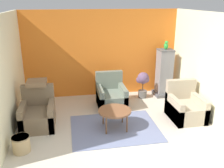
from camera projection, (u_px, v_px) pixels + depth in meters
ground_plane at (128, 157)px, 4.55m from camera, size 20.00×20.00×0.00m
wall_back_accent at (102, 54)px, 7.19m from camera, size 4.52×0.06×2.47m
wall_left at (9, 74)px, 5.27m from camera, size 0.06×3.23×2.47m
wall_right at (202, 64)px, 6.03m from camera, size 0.06×3.23×2.47m
area_rug at (115, 128)px, 5.55m from camera, size 1.91×1.53×0.01m
coffee_table at (115, 112)px, 5.42m from camera, size 0.72×0.72×0.45m
armchair_left at (38, 115)px, 5.59m from camera, size 0.73×0.86×0.88m
armchair_right at (185, 108)px, 5.96m from camera, size 0.73×0.86×0.88m
armchair_middle at (111, 96)px, 6.65m from camera, size 0.73×0.86×0.88m
birdcage at (164, 74)px, 7.26m from camera, size 0.52×0.52×1.38m
parrot at (166, 45)px, 6.99m from camera, size 0.11×0.21×0.25m
potted_plant at (143, 82)px, 7.14m from camera, size 0.36×0.33×0.76m
wicker_basket at (21, 144)px, 4.67m from camera, size 0.34×0.34×0.31m
throw_pillow at (37, 83)px, 5.68m from camera, size 0.44×0.44×0.10m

